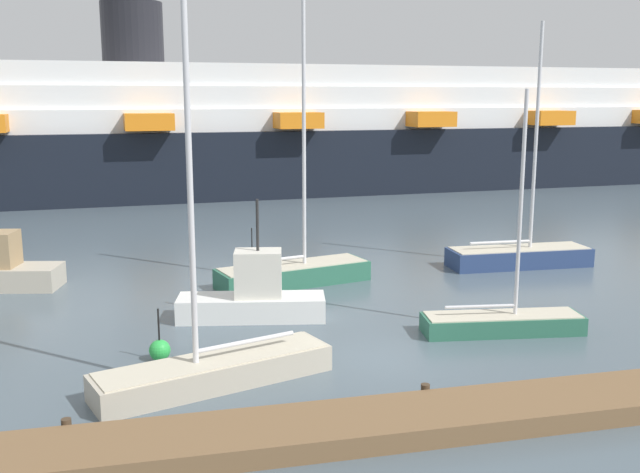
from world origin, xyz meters
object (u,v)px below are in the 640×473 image
at_px(sailboat_1, 519,254).
at_px(channel_buoy_2, 160,350).
at_px(sailboat_0, 214,364).
at_px(sailboat_2, 294,271).
at_px(sailboat_3, 503,321).
at_px(channel_buoy_1, 252,253).
at_px(cruise_ship, 336,132).
at_px(fishing_boat_0, 254,296).

xyz_separation_m(sailboat_1, channel_buoy_2, (-17.42, -9.13, -0.25)).
relative_size(sailboat_0, sailboat_2, 1.06).
relative_size(sailboat_2, sailboat_3, 1.49).
distance_m(sailboat_3, channel_buoy_1, 15.43).
relative_size(sailboat_1, channel_buoy_2, 6.84).
bearing_deg(sailboat_2, cruise_ship, 57.76).
distance_m(sailboat_0, channel_buoy_1, 16.54).
bearing_deg(fishing_boat_0, cruise_ship, 81.68).
relative_size(sailboat_1, channel_buoy_1, 7.25).
relative_size(sailboat_3, channel_buoy_2, 4.97).
bearing_deg(sailboat_3, cruise_ship, 90.80).
bearing_deg(cruise_ship, channel_buoy_2, -115.54).
bearing_deg(sailboat_1, sailboat_0, -142.49).
bearing_deg(cruise_ship, sailboat_3, -100.53).
bearing_deg(sailboat_1, cruise_ship, 92.79).
height_order(sailboat_0, channel_buoy_1, sailboat_0).
distance_m(sailboat_2, channel_buoy_2, 10.21).
bearing_deg(sailboat_2, sailboat_0, -127.30).
bearing_deg(sailboat_3, channel_buoy_1, 124.07).
bearing_deg(sailboat_1, sailboat_2, -174.14).
xyz_separation_m(fishing_boat_0, channel_buoy_1, (1.38, 10.14, -0.58)).
bearing_deg(cruise_ship, sailboat_1, -92.66).
height_order(sailboat_0, sailboat_2, sailboat_0).
distance_m(sailboat_2, sailboat_3, 10.14).
distance_m(sailboat_1, sailboat_2, 11.48).
height_order(fishing_boat_0, channel_buoy_1, fishing_boat_0).
bearing_deg(channel_buoy_2, sailboat_0, -58.12).
xyz_separation_m(sailboat_1, cruise_ship, (-0.69, 32.93, 4.38)).
relative_size(channel_buoy_1, channel_buoy_2, 0.94).
relative_size(sailboat_0, cruise_ship, 0.13).
height_order(sailboat_1, fishing_boat_0, sailboat_1).
height_order(sailboat_2, fishing_boat_0, sailboat_2).
bearing_deg(channel_buoy_1, channel_buoy_2, -109.54).
height_order(sailboat_0, cruise_ship, cruise_ship).
xyz_separation_m(sailboat_3, fishing_boat_0, (-8.28, 3.66, 0.42)).
bearing_deg(sailboat_3, sailboat_2, 132.60).
bearing_deg(fishing_boat_0, channel_buoy_1, 92.92).
distance_m(sailboat_0, sailboat_1, 19.66).
relative_size(fishing_boat_0, cruise_ship, 0.06).
bearing_deg(channel_buoy_1, sailboat_1, -20.38).
distance_m(channel_buoy_1, cruise_ship, 31.01).
relative_size(sailboat_2, channel_buoy_1, 7.84).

